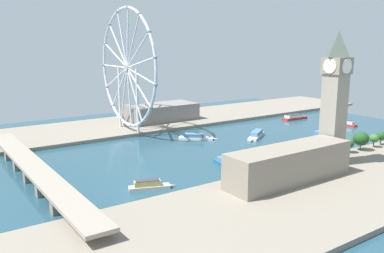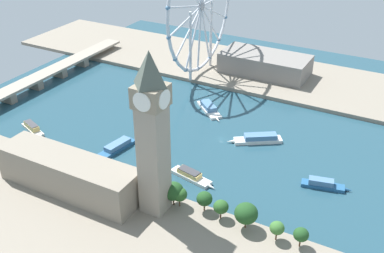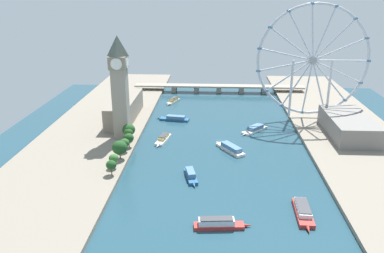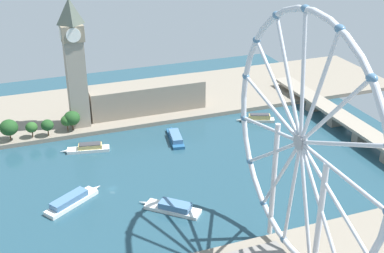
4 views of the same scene
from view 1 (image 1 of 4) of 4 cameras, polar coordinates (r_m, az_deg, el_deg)
name	(u,v)px [view 1 (image 1 of 4)]	position (r m, az deg, el deg)	size (l,w,h in m)	color
ground_plane	(242,143)	(349.07, 7.03, -2.26)	(403.10, 403.10, 0.00)	#234756
riverbank_left	(368,178)	(276.33, 23.37, -6.61)	(90.00, 520.00, 3.00)	gray
riverbank_right	(170,120)	(440.46, -3.07, 0.94)	(90.00, 520.00, 3.00)	gray
clock_tower	(335,96)	(285.20, 19.32, 4.00)	(15.46, 15.46, 88.06)	gray
parliament_block	(289,164)	(248.19, 13.44, -5.10)	(22.00, 85.28, 20.77)	gray
tree_row_embankment	(349,142)	(322.96, 21.14, -2.06)	(13.04, 77.88, 14.38)	#513823
ferris_wheel	(127,68)	(379.27, -9.04, 8.02)	(109.69, 3.20, 112.12)	silver
riverside_hall	(161,112)	(430.00, -4.38, 2.01)	(36.07, 74.60, 17.00)	gray
river_bridge	(35,170)	(269.88, -21.13, -5.68)	(215.10, 14.83, 9.24)	gray
tour_boat_0	(228,164)	(281.66, 5.07, -5.20)	(34.95, 12.19, 4.99)	#235684
tour_boat_1	(256,135)	(369.78, 8.95, -1.14)	(24.62, 33.77, 5.66)	white
tour_boat_2	(149,185)	(240.24, -5.99, -8.18)	(13.89, 27.65, 5.72)	beige
tour_boat_3	(291,152)	(317.33, 13.64, -3.55)	(11.91, 31.52, 5.27)	white
tour_boat_4	(196,137)	(357.93, 0.49, -1.48)	(26.90, 29.58, 5.17)	white
tour_boat_5	(343,123)	(447.06, 20.38, 0.51)	(33.41, 9.04, 6.05)	#B22D28
tour_boat_6	(295,117)	(464.77, 14.13, 1.27)	(9.87, 36.18, 5.47)	#B22D28
tour_boat_7	(320,134)	(387.93, 17.49, -0.98)	(11.50, 28.54, 5.40)	#235684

